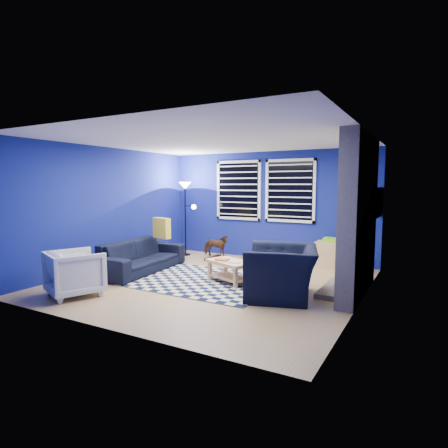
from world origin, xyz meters
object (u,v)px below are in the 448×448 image
object	(u,v)px
tv	(377,202)
armchair_bent	(75,273)
floor_lamp	(186,195)
coffee_table	(230,267)
sofa	(140,256)
armchair_big	(282,272)
cabinet	(332,254)
rocking_horse	(216,246)

from	to	relation	value
tv	armchair_bent	distance (m)	5.52
floor_lamp	coffee_table	bearing A→B (deg)	-39.35
armchair_bent	floor_lamp	distance (m)	3.82
tv	armchair_bent	bearing A→B (deg)	-136.52
tv	sofa	bearing A→B (deg)	-154.34
armchair_big	armchair_bent	size ratio (longest dim) A/B	1.54
tv	armchair_bent	size ratio (longest dim) A/B	1.27
tv	sofa	xyz separation A→B (m)	(-4.14, -1.99, -1.09)
cabinet	floor_lamp	xyz separation A→B (m)	(-3.47, -0.35, 1.20)
sofa	cabinet	distance (m)	3.96
armchair_bent	cabinet	world-z (taller)	armchair_bent
sofa	armchair_bent	size ratio (longest dim) A/B	2.72
armchair_bent	rocking_horse	xyz separation A→B (m)	(0.49, 3.53, -0.03)
tv	rocking_horse	distance (m)	3.61
armchair_bent	cabinet	size ratio (longest dim) A/B	1.21
cabinet	floor_lamp	size ratio (longest dim) A/B	0.36
tv	sofa	world-z (taller)	tv
armchair_bent	rocking_horse	world-z (taller)	armchair_bent
armchair_bent	coffee_table	xyz separation A→B (m)	(1.79, 1.83, -0.07)
tv	floor_lamp	bearing A→B (deg)	-178.67
rocking_horse	floor_lamp	distance (m)	1.47
tv	rocking_horse	world-z (taller)	tv
armchair_bent	floor_lamp	size ratio (longest dim) A/B	0.44
floor_lamp	cabinet	bearing A→B (deg)	5.78
coffee_table	cabinet	bearing A→B (deg)	59.43
rocking_horse	coffee_table	world-z (taller)	rocking_horse
sofa	cabinet	xyz separation A→B (m)	(3.27, 2.24, -0.03)
tv	coffee_table	world-z (taller)	tv
sofa	floor_lamp	xyz separation A→B (m)	(-0.20, 1.89, 1.16)
sofa	armchair_bent	xyz separation A→B (m)	(0.21, -1.74, 0.04)
tv	armchair_big	world-z (taller)	tv
cabinet	rocking_horse	bearing A→B (deg)	-169.95
sofa	coffee_table	bearing A→B (deg)	-93.01
tv	rocking_horse	xyz separation A→B (m)	(-3.44, -0.20, -1.08)
tv	floor_lamp	world-z (taller)	floor_lamp
coffee_table	armchair_big	bearing A→B (deg)	-16.12
rocking_horse	armchair_big	bearing A→B (deg)	-146.58
armchair_big	cabinet	distance (m)	2.47
coffee_table	cabinet	distance (m)	2.50
rocking_horse	coffee_table	xyz separation A→B (m)	(1.29, -1.70, -0.03)
sofa	armchair_big	bearing A→B (deg)	-99.71
coffee_table	cabinet	world-z (taller)	cabinet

